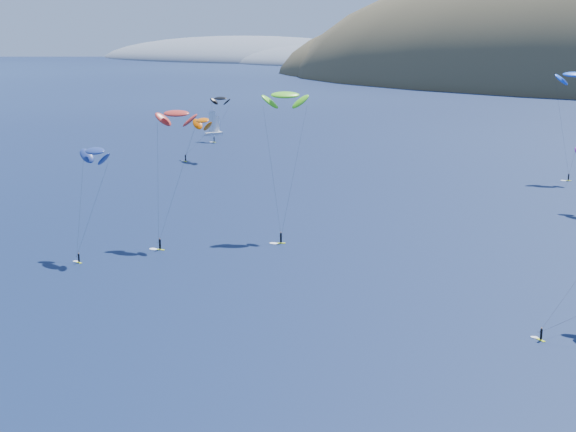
{
  "coord_description": "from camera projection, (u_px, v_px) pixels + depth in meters",
  "views": [
    {
      "loc": [
        73.97,
        -22.06,
        37.77
      ],
      "look_at": [
        9.2,
        80.0,
        9.0
      ],
      "focal_mm": 50.0,
      "sensor_mm": 36.0,
      "label": 1
    }
  ],
  "objects": [
    {
      "name": "headland",
      "position": [
        266.0,
        63.0,
        914.4
      ],
      "size": [
        460.0,
        250.0,
        60.0
      ],
      "color": "slate",
      "rests_on": "ground"
    },
    {
      "name": "sailboat",
      "position": [
        214.0,
        132.0,
        285.49
      ],
      "size": [
        7.86,
        7.26,
        9.38
      ],
      "rotation": [
        0.0,
        0.0,
        -0.38
      ],
      "color": "silver",
      "rests_on": "ground"
    },
    {
      "name": "kitesurfer_1",
      "position": [
        202.0,
        120.0,
        228.71
      ],
      "size": [
        10.02,
        9.46,
        13.95
      ],
      "rotation": [
        0.0,
        0.0,
        -0.43
      ],
      "color": "#D6F41B",
      "rests_on": "ground"
    },
    {
      "name": "kitesurfer_3",
      "position": [
        285.0,
        95.0,
        146.05
      ],
      "size": [
        9.64,
        13.15,
        27.71
      ],
      "rotation": [
        0.0,
        0.0,
        0.66
      ],
      "color": "#D6F41B",
      "rests_on": "ground"
    },
    {
      "name": "kitesurfer_4",
      "position": [
        574.0,
        75.0,
        198.18
      ],
      "size": [
        9.44,
        7.93,
        28.4
      ],
      "rotation": [
        0.0,
        0.0,
        0.33
      ],
      "color": "#D6F41B",
      "rests_on": "ground"
    },
    {
      "name": "kitesurfer_9",
      "position": [
        176.0,
        114.0,
        140.85
      ],
      "size": [
        8.09,
        11.04,
        24.81
      ],
      "rotation": [
        0.0,
        0.0,
        0.27
      ],
      "color": "#D6F41B",
      "rests_on": "ground"
    },
    {
      "name": "kitesurfer_10",
      "position": [
        95.0,
        151.0,
        132.69
      ],
      "size": [
        7.61,
        8.82,
        19.53
      ],
      "rotation": [
        0.0,
        0.0,
        -0.19
      ],
      "color": "#D6F41B",
      "rests_on": "ground"
    },
    {
      "name": "kitesurfer_12",
      "position": [
        220.0,
        98.0,
        267.81
      ],
      "size": [
        7.41,
        7.81,
        16.05
      ],
      "rotation": [
        0.0,
        0.0,
        0.14
      ],
      "color": "#D6F41B",
      "rests_on": "ground"
    }
  ]
}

